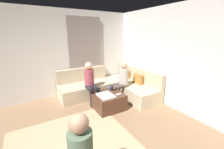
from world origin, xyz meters
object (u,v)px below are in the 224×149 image
Objects in this scene: ottoman at (108,101)px; coffee_mug at (110,88)px; person_on_couch_back at (121,79)px; game_remote at (119,94)px; person_on_couch_side at (91,81)px; sectional_couch at (111,87)px.

ottoman is 8.00× the size of coffee_mug.
person_on_couch_back is at bearing 113.99° from ottoman.
game_remote is 0.92m from person_on_couch_side.
sectional_couch is at bearing -169.40° from person_on_couch_side.
ottoman is 0.38m from coffee_mug.
coffee_mug reaches higher than ottoman.
game_remote is at bearing 50.71° from ottoman.
sectional_couch is 0.89m from person_on_couch_side.
person_on_couch_side is (0.15, -0.79, 0.38)m from sectional_couch.
person_on_couch_back is at bearing 96.24° from coffee_mug.
ottoman is (0.73, -0.54, -0.07)m from sectional_couch.
person_on_couch_back is at bearing 6.71° from sectional_couch.
person_on_couch_side is at bearing -79.40° from sectional_couch.
game_remote is at bearing 121.40° from person_on_couch_side.
coffee_mug is (-0.22, 0.18, 0.26)m from ottoman.
coffee_mug is 0.08× the size of person_on_couch_back.
game_remote is 0.12× the size of person_on_couch_back.
coffee_mug is 0.46m from person_on_couch_back.
ottoman is at bearing 112.90° from person_on_couch_side.
sectional_couch is 3.36× the size of ottoman.
game_remote is 0.63m from person_on_couch_back.
game_remote is (0.40, 0.04, -0.04)m from coffee_mug.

